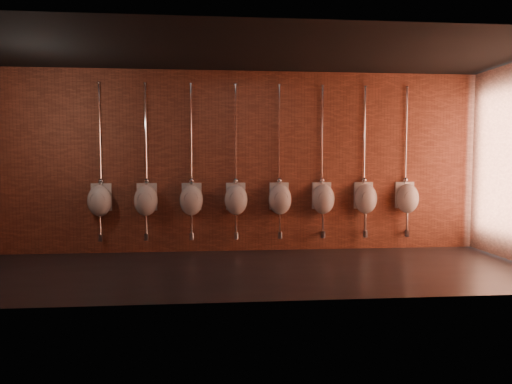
{
  "coord_description": "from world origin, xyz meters",
  "views": [
    {
      "loc": [
        -0.53,
        -6.63,
        1.63
      ],
      "look_at": [
        0.14,
        0.9,
        1.1
      ],
      "focal_mm": 32.0,
      "sensor_mm": 36.0,
      "label": 1
    }
  ],
  "objects_px": {
    "urinal_1": "(146,200)",
    "urinal_5": "(323,198)",
    "urinal_0": "(100,200)",
    "urinal_2": "(191,199)",
    "urinal_4": "(280,199)",
    "urinal_7": "(407,198)",
    "urinal_3": "(236,199)",
    "urinal_6": "(366,198)"
  },
  "relations": [
    {
      "from": "urinal_1",
      "to": "urinal_7",
      "type": "xyz_separation_m",
      "value": [
        4.67,
        0.0,
        0.0
      ]
    },
    {
      "from": "urinal_3",
      "to": "urinal_7",
      "type": "xyz_separation_m",
      "value": [
        3.12,
        0.0,
        0.0
      ]
    },
    {
      "from": "urinal_1",
      "to": "urinal_5",
      "type": "xyz_separation_m",
      "value": [
        3.12,
        0.0,
        0.0
      ]
    },
    {
      "from": "urinal_4",
      "to": "urinal_5",
      "type": "relative_size",
      "value": 1.0
    },
    {
      "from": "urinal_4",
      "to": "urinal_5",
      "type": "distance_m",
      "value": 0.78
    },
    {
      "from": "urinal_1",
      "to": "urinal_3",
      "type": "distance_m",
      "value": 1.56
    },
    {
      "from": "urinal_0",
      "to": "urinal_5",
      "type": "relative_size",
      "value": 1.0
    },
    {
      "from": "urinal_0",
      "to": "urinal_5",
      "type": "distance_m",
      "value": 3.9
    },
    {
      "from": "urinal_3",
      "to": "urinal_4",
      "type": "bearing_deg",
      "value": 0.0
    },
    {
      "from": "urinal_1",
      "to": "urinal_5",
      "type": "relative_size",
      "value": 1.0
    },
    {
      "from": "urinal_6",
      "to": "urinal_3",
      "type": "bearing_deg",
      "value": 180.0
    },
    {
      "from": "urinal_0",
      "to": "urinal_3",
      "type": "height_order",
      "value": "same"
    },
    {
      "from": "urinal_7",
      "to": "urinal_4",
      "type": "bearing_deg",
      "value": 180.0
    },
    {
      "from": "urinal_2",
      "to": "urinal_4",
      "type": "distance_m",
      "value": 1.56
    },
    {
      "from": "urinal_4",
      "to": "urinal_0",
      "type": "bearing_deg",
      "value": 180.0
    },
    {
      "from": "urinal_3",
      "to": "urinal_5",
      "type": "relative_size",
      "value": 1.0
    },
    {
      "from": "urinal_4",
      "to": "urinal_7",
      "type": "xyz_separation_m",
      "value": [
        2.34,
        0.0,
        0.0
      ]
    },
    {
      "from": "urinal_4",
      "to": "urinal_7",
      "type": "bearing_deg",
      "value": 0.0
    },
    {
      "from": "urinal_2",
      "to": "urinal_0",
      "type": "bearing_deg",
      "value": 180.0
    },
    {
      "from": "urinal_4",
      "to": "urinal_6",
      "type": "distance_m",
      "value": 1.56
    },
    {
      "from": "urinal_2",
      "to": "urinal_7",
      "type": "height_order",
      "value": "same"
    },
    {
      "from": "urinal_7",
      "to": "urinal_5",
      "type": "bearing_deg",
      "value": 180.0
    },
    {
      "from": "urinal_0",
      "to": "urinal_1",
      "type": "height_order",
      "value": "same"
    },
    {
      "from": "urinal_0",
      "to": "urinal_6",
      "type": "xyz_separation_m",
      "value": [
        4.67,
        0.0,
        0.0
      ]
    },
    {
      "from": "urinal_6",
      "to": "urinal_2",
      "type": "bearing_deg",
      "value": 180.0
    },
    {
      "from": "urinal_0",
      "to": "urinal_6",
      "type": "bearing_deg",
      "value": 0.0
    },
    {
      "from": "urinal_6",
      "to": "urinal_7",
      "type": "xyz_separation_m",
      "value": [
        0.78,
        0.0,
        0.0
      ]
    },
    {
      "from": "urinal_2",
      "to": "urinal_6",
      "type": "height_order",
      "value": "same"
    },
    {
      "from": "urinal_1",
      "to": "urinal_5",
      "type": "bearing_deg",
      "value": 0.0
    },
    {
      "from": "urinal_0",
      "to": "urinal_2",
      "type": "distance_m",
      "value": 1.56
    },
    {
      "from": "urinal_4",
      "to": "urinal_2",
      "type": "bearing_deg",
      "value": 180.0
    },
    {
      "from": "urinal_3",
      "to": "urinal_6",
      "type": "relative_size",
      "value": 1.0
    },
    {
      "from": "urinal_0",
      "to": "urinal_1",
      "type": "relative_size",
      "value": 1.0
    },
    {
      "from": "urinal_0",
      "to": "urinal_6",
      "type": "distance_m",
      "value": 4.67
    },
    {
      "from": "urinal_2",
      "to": "urinal_7",
      "type": "xyz_separation_m",
      "value": [
        3.9,
        0.0,
        0.0
      ]
    },
    {
      "from": "urinal_0",
      "to": "urinal_5",
      "type": "xyz_separation_m",
      "value": [
        3.9,
        0.0,
        0.0
      ]
    },
    {
      "from": "urinal_1",
      "to": "urinal_3",
      "type": "xyz_separation_m",
      "value": [
        1.56,
        0.0,
        0.0
      ]
    },
    {
      "from": "urinal_0",
      "to": "urinal_1",
      "type": "distance_m",
      "value": 0.78
    },
    {
      "from": "urinal_0",
      "to": "urinal_2",
      "type": "bearing_deg",
      "value": 0.0
    },
    {
      "from": "urinal_1",
      "to": "urinal_3",
      "type": "bearing_deg",
      "value": 0.0
    },
    {
      "from": "urinal_2",
      "to": "urinal_1",
      "type": "bearing_deg",
      "value": 180.0
    },
    {
      "from": "urinal_2",
      "to": "urinal_5",
      "type": "relative_size",
      "value": 1.0
    }
  ]
}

